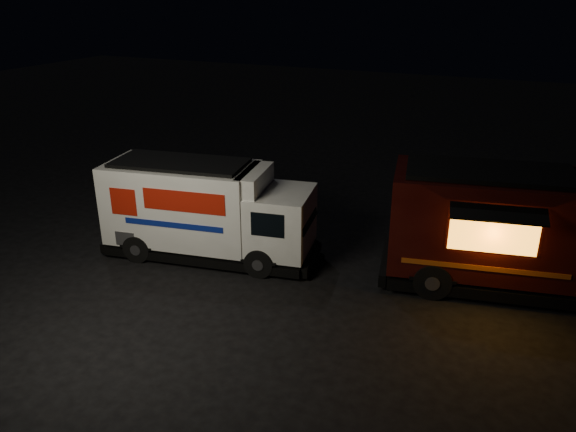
# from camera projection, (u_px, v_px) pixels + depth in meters

# --- Properties ---
(ground) EXTENTS (80.00, 80.00, 0.00)m
(ground) POSITION_uv_depth(u_px,v_px,m) (250.00, 291.00, 14.45)
(ground) COLOR black
(ground) RESTS_ON ground
(white_truck) EXTENTS (6.39, 3.07, 2.78)m
(white_truck) POSITION_uv_depth(u_px,v_px,m) (210.00, 210.00, 15.87)
(white_truck) COLOR white
(white_truck) RESTS_ON ground
(red_truck) EXTENTS (7.05, 3.69, 3.12)m
(red_truck) POSITION_uv_depth(u_px,v_px,m) (519.00, 231.00, 14.10)
(red_truck) COLOR black
(red_truck) RESTS_ON ground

